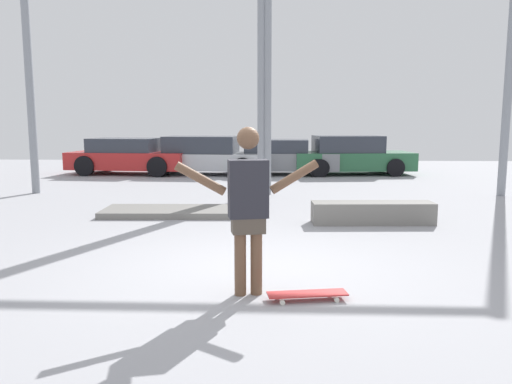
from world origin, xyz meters
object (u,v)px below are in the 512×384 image
parked_car_red (129,156)px  parked_car_silver (205,156)px  manual_pad (185,211)px  grind_box (372,213)px  parked_car_green (350,156)px  skateboarder (248,202)px  skateboard (307,294)px  parked_car_grey (280,157)px

parked_car_red → parked_car_silver: 2.71m
manual_pad → parked_car_silver: 7.75m
grind_box → manual_pad: 3.66m
manual_pad → parked_car_green: 9.10m
grind_box → parked_car_silver: (-4.26, 8.45, 0.45)m
skateboarder → parked_car_silver: (-2.22, 12.30, -0.36)m
skateboard → parked_car_silver: size_ratio=0.19×
parked_car_red → skateboarder: bearing=-62.9°
grind_box → parked_car_silver: 9.47m
manual_pad → grind_box: bearing=-11.8°
skateboarder → manual_pad: size_ratio=0.56×
skateboarder → grind_box: bearing=49.6°
parked_car_silver → parked_car_grey: parked_car_silver is taller
grind_box → parked_car_green: (0.85, 8.67, 0.45)m
parked_car_silver → skateboarder: bearing=-75.7°
skateboarder → skateboard: (0.62, -0.15, -0.94)m
skateboard → parked_car_silver: 12.78m
skateboarder → parked_car_grey: 12.46m
grind_box → skateboarder: bearing=-118.0°
skateboarder → manual_pad: skateboarder is taller
grind_box → parked_car_silver: parked_car_silver is taller
parked_car_red → parked_car_grey: parked_car_red is taller
skateboarder → parked_car_grey: size_ratio=0.44×
parked_car_silver → manual_pad: bearing=-80.8°
manual_pad → parked_car_red: (-3.39, 7.71, 0.56)m
skateboarder → parked_car_silver: bearing=87.8°
parked_car_silver → parked_car_grey: bearing=7.2°
manual_pad → parked_car_red: bearing=113.7°
manual_pad → parked_car_silver: parked_car_silver is taller
parked_car_silver → parked_car_green: (5.12, 0.23, 0.00)m
parked_car_red → parked_car_grey: 5.36m
skateboarder → parked_car_red: 13.26m
parked_car_grey → manual_pad: bearing=-101.5°
grind_box → manual_pad: grind_box is taller
skateboarder → parked_car_silver: size_ratio=0.39×
skateboard → grind_box: 4.25m
grind_box → parked_car_green: bearing=84.4°
skateboard → skateboarder: bearing=157.0°
skateboarder → parked_car_green: size_ratio=0.42×
parked_car_grey → grind_box: bearing=-76.8°
manual_pad → parked_car_red: size_ratio=0.75×
skateboard → manual_pad: bearing=104.8°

